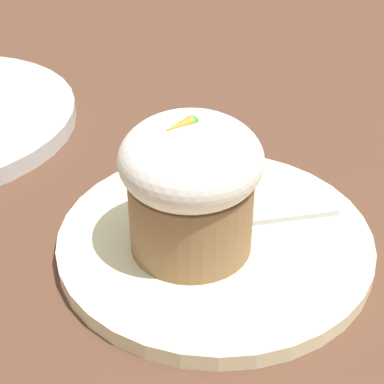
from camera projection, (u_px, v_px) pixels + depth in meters
ground_plane at (215, 248)px, 0.42m from camera, size 4.00×4.00×0.00m
dessert_plate at (215, 241)px, 0.42m from camera, size 0.20×0.20×0.01m
carrot_cake at (192, 185)px, 0.38m from camera, size 0.09×0.09×0.09m
spoon at (207, 223)px, 0.42m from camera, size 0.13×0.07×0.01m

